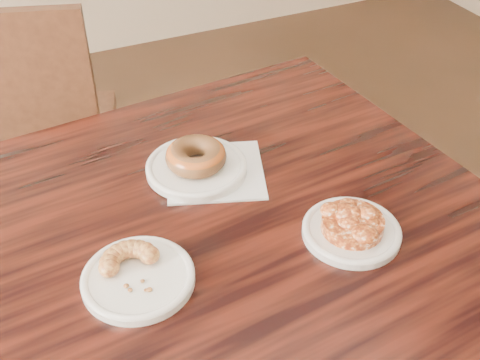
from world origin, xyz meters
name	(u,v)px	position (x,y,z in m)	size (l,w,h in m)	color
chair_far	(36,139)	(-0.03, 1.13, 0.45)	(0.46, 0.46, 0.90)	black
napkin	(215,171)	(0.22, 0.43, 0.75)	(0.17, 0.17, 0.00)	silver
plate_donut	(197,168)	(0.19, 0.44, 0.76)	(0.18, 0.18, 0.01)	white
plate_cruller	(138,279)	(0.02, 0.24, 0.76)	(0.16, 0.16, 0.01)	white
plate_fritter	(351,232)	(0.35, 0.20, 0.76)	(0.15, 0.15, 0.01)	silver
glazed_donut	(196,156)	(0.19, 0.44, 0.78)	(0.11, 0.11, 0.04)	#954515
apple_fritter	(353,221)	(0.35, 0.20, 0.78)	(0.13, 0.13, 0.03)	#491607
cruller_fragment	(137,269)	(0.02, 0.24, 0.78)	(0.10, 0.10, 0.03)	brown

